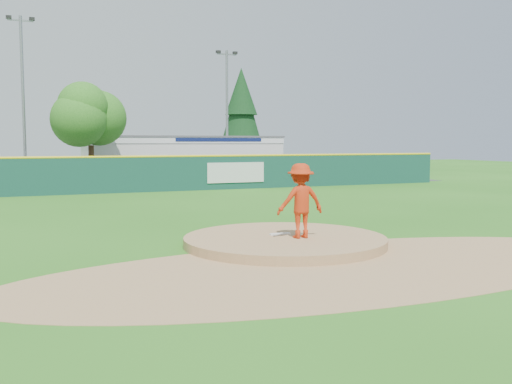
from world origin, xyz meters
name	(u,v)px	position (x,y,z in m)	size (l,w,h in m)	color
ground	(285,245)	(0.00, 0.00, 0.00)	(120.00, 120.00, 0.00)	#286B19
pitchers_mound	(285,245)	(0.00, 0.00, 0.00)	(5.50, 5.50, 0.50)	#9E774C
pitching_rubber	(280,234)	(0.00, 0.30, 0.27)	(0.60, 0.15, 0.04)	white
infield_dirt_arc	(343,267)	(0.00, -3.00, 0.01)	(15.40, 15.40, 0.01)	#9E774C
parking_lot	(118,182)	(0.00, 27.00, 0.01)	(44.00, 16.00, 0.02)	#38383A
pitcher	(300,201)	(0.28, -0.38, 1.25)	(1.29, 0.74, 2.00)	red
van	(61,174)	(-3.98, 24.52, 0.79)	(2.54, 5.52, 1.53)	silver
pool_building_grp	(181,156)	(6.00, 31.99, 1.66)	(15.20, 8.20, 3.31)	silver
fence_banners	(110,175)	(-1.92, 17.92, 1.00)	(18.41, 0.04, 1.20)	#560C17
outfield_fence	(144,173)	(0.00, 18.00, 1.09)	(40.00, 0.14, 2.07)	#134036
deciduous_tree	(90,115)	(-2.00, 25.00, 4.55)	(5.60, 5.60, 7.36)	#382314
conifer_tree	(241,113)	(13.00, 36.00, 5.54)	(4.40, 4.40, 9.50)	#382314
light_pole_left	(23,93)	(-6.00, 27.00, 6.05)	(1.75, 0.25, 11.00)	gray
light_pole_right	(227,108)	(9.00, 29.00, 5.54)	(1.75, 0.25, 10.00)	gray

